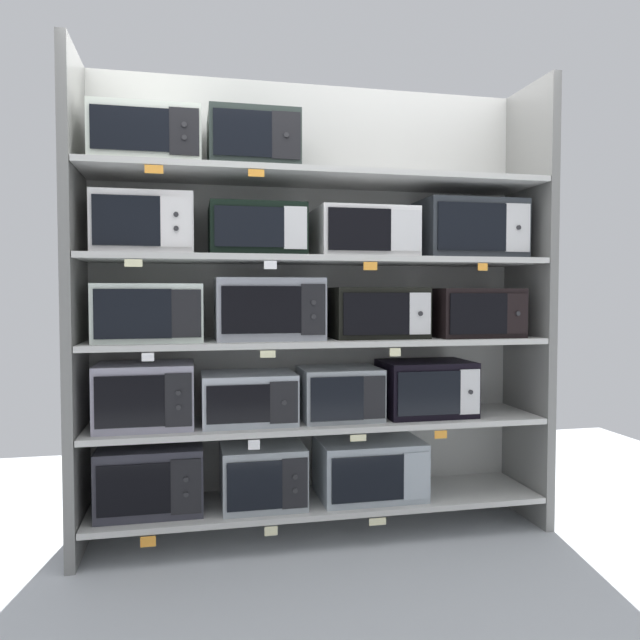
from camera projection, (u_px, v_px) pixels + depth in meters
The scene contains 41 objects.
ground at pixel (375, 636), 2.33m from camera, with size 6.40×6.00×0.02m, color #B2B7BC.
back_panel at pixel (310, 304), 3.51m from camera, with size 2.60×0.04×2.48m, color #B2B2AD.
upright_left at pixel (75, 306), 2.99m from camera, with size 0.05×0.49×2.48m, color slate.
upright_right at pixel (529, 304), 3.51m from camera, with size 0.05×0.49×2.48m, color slate.
shelf_0 at pixel (320, 501), 3.30m from camera, with size 2.40×0.49×0.03m, color beige.
microwave_0 at pixel (151, 478), 3.10m from camera, with size 0.52×0.36×0.34m.
microwave_1 at pixel (262, 474), 3.22m from camera, with size 0.43×0.41×0.32m.
microwave_2 at pixel (369, 468), 3.34m from camera, with size 0.56×0.41×0.31m.
price_tag_0 at pixel (148, 542), 2.87m from camera, with size 0.07×0.00×0.05m, color orange.
price_tag_1 at pixel (271, 531), 2.99m from camera, with size 0.06×0.00×0.04m, color beige.
price_tag_2 at pixel (378, 522), 3.11m from camera, with size 0.09×0.00×0.04m, color beige.
shelf_1 at pixel (320, 422), 3.28m from camera, with size 2.40×0.49×0.03m, color beige.
microwave_3 at pixel (145, 395), 3.08m from camera, with size 0.48×0.37×0.32m.
microwave_4 at pixel (248, 398), 3.19m from camera, with size 0.48×0.37×0.26m.
microwave_5 at pixel (339, 393), 3.29m from camera, with size 0.42×0.36×0.28m.
microwave_6 at pixel (426, 388), 3.39m from camera, with size 0.49×0.37×0.30m.
price_tag_3 at pixel (254, 445), 2.96m from camera, with size 0.06×0.00×0.05m, color white.
price_tag_4 at pixel (358, 438), 3.07m from camera, with size 0.08×0.00×0.03m, color beige.
price_tag_5 at pixel (441, 435), 3.16m from camera, with size 0.07×0.00×0.04m, color orange.
shelf_2 at pixel (320, 341), 3.26m from camera, with size 2.40×0.49×0.03m, color beige.
microwave_7 at pixel (149, 313), 3.07m from camera, with size 0.53×0.35×0.29m.
microwave_8 at pixel (269, 309), 3.19m from camera, with size 0.55×0.35×0.32m.
microwave_9 at pixel (377, 313), 3.32m from camera, with size 0.50×0.34×0.27m.
microwave_10 at pixel (471, 313), 3.43m from camera, with size 0.47×0.42×0.27m.
price_tag_6 at pixel (148, 357), 2.84m from camera, with size 0.06×0.00×0.04m, color white.
price_tag_7 at pixel (268, 354), 2.95m from camera, with size 0.07×0.00×0.03m, color beige.
price_tag_8 at pixel (395, 352), 3.09m from camera, with size 0.06×0.00×0.04m, color beige.
shelf_3 at pixel (320, 260), 3.24m from camera, with size 2.40×0.49×0.03m, color beige.
microwave_11 at pixel (144, 225), 3.04m from camera, with size 0.48×0.34×0.30m.
microwave_12 at pixel (256, 231), 3.16m from camera, with size 0.48×0.41×0.26m.
microwave_13 at pixel (363, 234), 3.28m from camera, with size 0.52×0.41×0.26m.
microwave_14 at pixel (469, 230), 3.41m from camera, with size 0.56×0.35×0.32m.
price_tag_9 at pixel (133, 263), 2.81m from camera, with size 0.08×0.00×0.03m, color beige.
price_tag_10 at pixel (270, 265), 2.94m from camera, with size 0.06×0.00×0.04m, color white.
price_tag_11 at pixel (370, 266), 3.04m from camera, with size 0.07×0.00×0.04m, color orange.
price_tag_12 at pixel (483, 267), 3.17m from camera, with size 0.05×0.00×0.04m, color orange.
shelf_4 at pixel (320, 178), 3.22m from camera, with size 2.40×0.49×0.03m, color beige.
microwave_15 at pixel (147, 139), 3.03m from camera, with size 0.52×0.40×0.28m.
microwave_16 at pixel (252, 144), 3.14m from camera, with size 0.45×0.43×0.29m.
price_tag_13 at pixel (154, 169), 2.81m from camera, with size 0.08×0.00×0.04m, color orange.
price_tag_14 at pixel (256, 173), 2.91m from camera, with size 0.08×0.00×0.03m, color orange.
Camera 1 is at (-0.68, -3.18, 1.30)m, focal length 34.28 mm.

